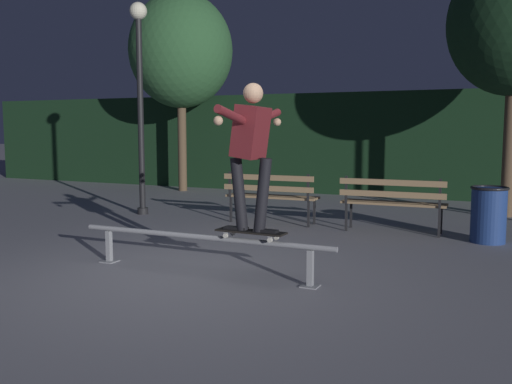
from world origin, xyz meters
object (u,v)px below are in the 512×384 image
(grind_rail, at_px, (201,242))
(tree_far_left, at_px, (181,51))
(skateboarder, at_px, (251,144))
(trash_can, at_px, (489,214))
(skateboard, at_px, (251,232))
(lamp_post_left, at_px, (140,81))
(park_bench_leftmost, at_px, (270,192))
(park_bench_left_center, at_px, (393,199))

(grind_rail, xyz_separation_m, tree_far_left, (-4.70, 7.08, 3.21))
(skateboarder, height_order, trash_can, skateboarder)
(skateboard, xyz_separation_m, lamp_post_left, (-3.84, 3.32, 1.97))
(skateboarder, bearing_deg, skateboard, 177.84)
(park_bench_leftmost, bearing_deg, tree_far_left, 137.64)
(tree_far_left, bearing_deg, lamp_post_left, -68.54)
(skateboard, distance_m, lamp_post_left, 5.44)
(grind_rail, height_order, park_bench_left_center, park_bench_left_center)
(grind_rail, xyz_separation_m, park_bench_left_center, (1.46, 3.34, 0.19))
(skateboard, bearing_deg, lamp_post_left, 139.14)
(park_bench_leftmost, height_order, trash_can, park_bench_leftmost)
(skateboard, height_order, lamp_post_left, lamp_post_left)
(skateboarder, distance_m, lamp_post_left, 5.18)
(park_bench_leftmost, bearing_deg, skateboarder, -69.96)
(park_bench_leftmost, distance_m, park_bench_left_center, 2.05)
(skateboarder, bearing_deg, trash_can, 55.34)
(grind_rail, bearing_deg, skateboard, 0.00)
(skateboard, bearing_deg, skateboarder, -2.16)
(park_bench_leftmost, xyz_separation_m, lamp_post_left, (-2.62, -0.02, 1.94))
(park_bench_left_center, bearing_deg, park_bench_leftmost, 180.00)
(trash_can, bearing_deg, park_bench_leftmost, 177.73)
(tree_far_left, height_order, lamp_post_left, tree_far_left)
(park_bench_leftmost, bearing_deg, lamp_post_left, -179.62)
(trash_can, bearing_deg, skateboard, -124.70)
(grind_rail, height_order, tree_far_left, tree_far_left)
(tree_far_left, bearing_deg, park_bench_left_center, -31.29)
(tree_far_left, bearing_deg, skateboard, -53.09)
(grind_rail, relative_size, trash_can, 3.94)
(skateboard, relative_size, tree_far_left, 0.16)
(park_bench_leftmost, height_order, tree_far_left, tree_far_left)
(tree_far_left, distance_m, trash_can, 9.04)
(grind_rail, bearing_deg, park_bench_left_center, 66.46)
(park_bench_left_center, xyz_separation_m, trash_can, (1.38, -0.14, -0.12))
(park_bench_left_center, xyz_separation_m, lamp_post_left, (-4.68, -0.02, 1.94))
(park_bench_left_center, distance_m, lamp_post_left, 5.07)
(skateboard, distance_m, skateboarder, 0.94)
(park_bench_left_center, relative_size, tree_far_left, 0.32)
(skateboard, relative_size, park_bench_leftmost, 0.49)
(park_bench_left_center, distance_m, tree_far_left, 7.81)
(skateboard, bearing_deg, park_bench_leftmost, 110.00)
(grind_rail, height_order, skateboarder, skateboarder)
(tree_far_left, xyz_separation_m, trash_can, (7.54, -3.88, -3.15))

